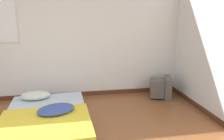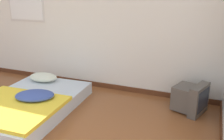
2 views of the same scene
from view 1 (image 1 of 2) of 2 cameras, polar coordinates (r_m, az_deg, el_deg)
wall_back at (r=4.64m, az=-19.52°, el=8.26°), size 8.38×0.08×2.60m
mattress_bed at (r=3.60m, az=-16.85°, el=-12.16°), size 1.37×1.95×0.35m
crt_tv at (r=4.75m, az=12.79°, el=-4.49°), size 0.53×0.54×0.45m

